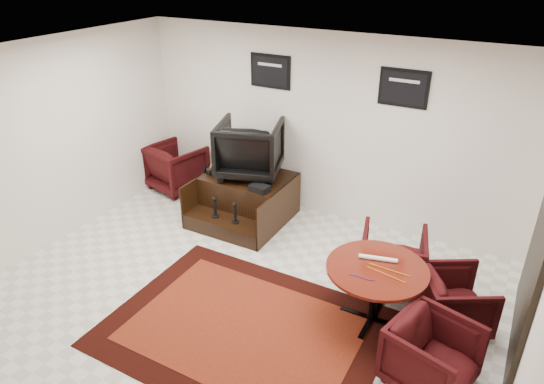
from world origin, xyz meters
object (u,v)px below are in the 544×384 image
(shine_podium, at_px, (246,199))
(table_chair_window, at_px, (455,298))
(table_chair_corner, at_px, (433,353))
(meeting_table, at_px, (376,274))
(armchair_side, at_px, (176,165))
(shine_chair, at_px, (250,146))
(table_chair_back, at_px, (393,255))

(shine_podium, bearing_deg, table_chair_window, -16.49)
(table_chair_window, distance_m, table_chair_corner, 0.96)
(shine_podium, bearing_deg, meeting_table, -28.22)
(armchair_side, bearing_deg, meeting_table, 171.31)
(shine_chair, xyz_separation_m, table_chair_back, (2.46, -0.68, -0.75))
(shine_chair, height_order, table_chair_corner, shine_chair)
(armchair_side, height_order, table_chair_window, armchair_side)
(shine_podium, bearing_deg, shine_chair, 90.00)
(shine_chair, distance_m, meeting_table, 2.93)
(meeting_table, relative_size, table_chair_back, 1.39)
(shine_chair, bearing_deg, shine_podium, 71.87)
(shine_podium, distance_m, meeting_table, 2.84)
(armchair_side, bearing_deg, shine_chair, -172.80)
(table_chair_corner, bearing_deg, table_chair_back, 44.95)
(shine_podium, distance_m, table_chair_window, 3.43)
(meeting_table, distance_m, table_chair_corner, 1.00)
(shine_chair, height_order, table_chair_back, shine_chair)
(table_chair_back, relative_size, table_chair_window, 1.09)
(meeting_table, bearing_deg, armchair_side, 158.14)
(shine_podium, bearing_deg, table_chair_back, -12.33)
(shine_podium, relative_size, table_chair_back, 1.71)
(shine_chair, distance_m, table_chair_window, 3.56)
(meeting_table, relative_size, table_chair_window, 1.52)
(shine_chair, xyz_separation_m, meeting_table, (2.49, -1.47, -0.51))
(shine_podium, height_order, table_chair_corner, table_chair_corner)
(shine_podium, distance_m, armchair_side, 1.64)
(table_chair_back, bearing_deg, table_chair_window, 138.03)
(armchair_side, distance_m, meeting_table, 4.41)
(meeting_table, bearing_deg, shine_chair, 149.34)
(meeting_table, bearing_deg, table_chair_corner, -38.02)
(shine_podium, height_order, armchair_side, armchair_side)
(armchair_side, relative_size, table_chair_window, 1.20)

